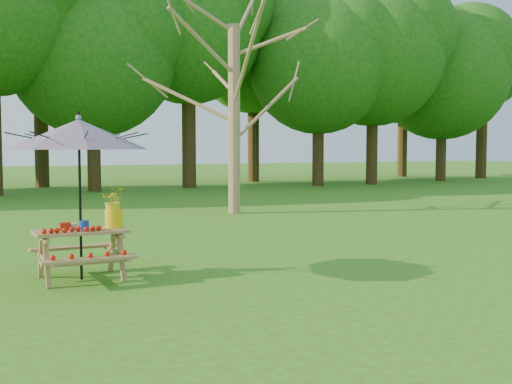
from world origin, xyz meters
name	(u,v)px	position (x,y,z in m)	size (l,w,h in m)	color
ground	(501,364)	(0.00, 0.00, 0.00)	(120.00, 120.00, 0.00)	#3C6D14
picnic_table	(81,255)	(-2.42, 4.96, 0.33)	(1.20, 1.32, 0.67)	#9A6545
patio_umbrella	(79,134)	(-2.42, 4.97, 1.95)	(2.00, 2.00, 2.25)	black
produce_bins	(75,226)	(-2.49, 5.02, 0.72)	(0.36, 0.37, 0.13)	#AA210D
tomatoes_row	(72,230)	(-2.57, 4.79, 0.71)	(0.77, 0.13, 0.07)	red
flower_bucket	(114,206)	(-1.94, 5.08, 0.97)	(0.41, 0.38, 0.56)	yellow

